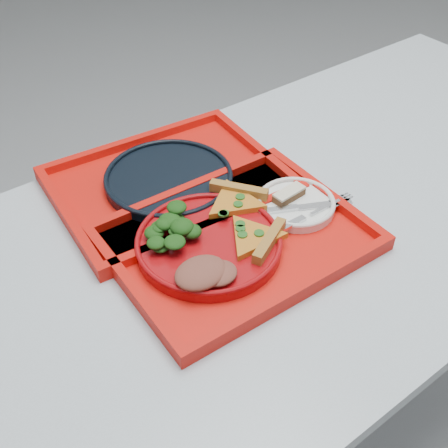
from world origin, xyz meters
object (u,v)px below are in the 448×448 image
(tray_main, at_px, (236,241))
(navy_plate, at_px, (169,180))
(tray_far, at_px, (169,185))
(dessert_bar, at_px, (289,194))
(dinner_plate, at_px, (209,245))

(tray_main, relative_size, navy_plate, 1.73)
(tray_far, distance_m, navy_plate, 0.01)
(dessert_bar, bearing_deg, navy_plate, 123.48)
(tray_far, distance_m, dinner_plate, 0.21)
(navy_plate, bearing_deg, dinner_plate, -102.97)
(tray_main, height_order, navy_plate, navy_plate)
(tray_main, relative_size, tray_far, 1.00)
(tray_main, distance_m, tray_far, 0.22)
(tray_far, bearing_deg, navy_plate, 0.00)
(tray_far, distance_m, dessert_bar, 0.25)
(dessert_bar, bearing_deg, tray_main, -176.47)
(tray_main, xyz_separation_m, dessert_bar, (0.14, 0.02, 0.03))
(tray_main, bearing_deg, tray_far, 94.13)
(tray_main, relative_size, dessert_bar, 6.58)
(tray_far, height_order, dinner_plate, dinner_plate)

